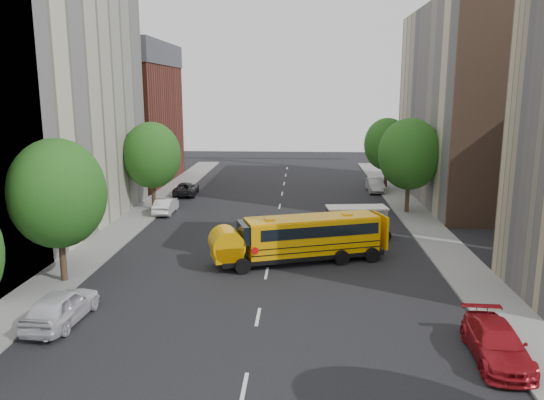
# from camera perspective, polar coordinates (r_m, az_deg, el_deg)

# --- Properties ---
(ground) EXTENTS (120.00, 120.00, 0.00)m
(ground) POSITION_cam_1_polar(r_m,az_deg,el_deg) (32.67, -0.36, -6.72)
(ground) COLOR black
(ground) RESTS_ON ground
(sidewalk_left) EXTENTS (3.00, 80.00, 0.12)m
(sidewalk_left) POSITION_cam_1_polar(r_m,az_deg,el_deg) (39.72, -16.73, -3.78)
(sidewalk_left) COLOR slate
(sidewalk_left) RESTS_ON ground
(sidewalk_right) EXTENTS (3.00, 80.00, 0.12)m
(sidewalk_right) POSITION_cam_1_polar(r_m,az_deg,el_deg) (38.58, 17.49, -4.28)
(sidewalk_right) COLOR slate
(sidewalk_right) RESTS_ON ground
(lane_markings) EXTENTS (0.15, 64.00, 0.01)m
(lane_markings) POSITION_cam_1_polar(r_m,az_deg,el_deg) (42.26, 0.48, -2.43)
(lane_markings) COLOR silver
(lane_markings) RESTS_ON ground
(building_left_cream) EXTENTS (10.00, 26.00, 20.00)m
(building_left_cream) POSITION_cam_1_polar(r_m,az_deg,el_deg) (41.97, -25.58, 10.14)
(building_left_cream) COLOR beige
(building_left_cream) RESTS_ON ground
(building_left_redbrick) EXTENTS (10.00, 15.00, 13.00)m
(building_left_redbrick) POSITION_cam_1_polar(r_m,az_deg,el_deg) (62.33, -15.60, 7.76)
(building_left_redbrick) COLOR maroon
(building_left_redbrick) RESTS_ON ground
(building_right_far) EXTENTS (10.00, 22.00, 18.00)m
(building_right_far) POSITION_cam_1_polar(r_m,az_deg,el_deg) (53.42, 21.01, 9.52)
(building_right_far) COLOR beige
(building_right_far) RESTS_ON ground
(building_right_sidewall) EXTENTS (10.10, 0.30, 18.00)m
(building_right_sidewall) POSITION_cam_1_polar(r_m,az_deg,el_deg) (43.06, 25.43, 8.83)
(building_right_sidewall) COLOR brown
(building_right_sidewall) RESTS_ON ground
(street_tree_1) EXTENTS (5.12, 5.12, 7.90)m
(street_tree_1) POSITION_cam_1_polar(r_m,az_deg,el_deg) (30.36, -22.08, 0.64)
(street_tree_1) COLOR #38281C
(street_tree_1) RESTS_ON ground
(street_tree_2) EXTENTS (4.99, 4.99, 7.71)m
(street_tree_2) POSITION_cam_1_polar(r_m,az_deg,el_deg) (47.08, -12.81, 4.71)
(street_tree_2) COLOR #38281C
(street_tree_2) RESTS_ON ground
(street_tree_4) EXTENTS (5.25, 5.25, 8.10)m
(street_tree_4) POSITION_cam_1_polar(r_m,az_deg,el_deg) (46.14, 14.57, 4.80)
(street_tree_4) COLOR #38281C
(street_tree_4) RESTS_ON ground
(street_tree_5) EXTENTS (4.86, 4.86, 7.51)m
(street_tree_5) POSITION_cam_1_polar(r_m,az_deg,el_deg) (57.92, 12.26, 5.87)
(street_tree_5) COLOR #38281C
(street_tree_5) RESTS_ON ground
(school_bus) EXTENTS (10.31, 5.38, 2.86)m
(school_bus) POSITION_cam_1_polar(r_m,az_deg,el_deg) (32.36, 2.96, -3.97)
(school_bus) COLOR black
(school_bus) RESTS_ON ground
(safari_truck) EXTENTS (5.46, 2.52, 2.26)m
(safari_truck) POSITION_cam_1_polar(r_m,az_deg,el_deg) (38.11, 8.41, -2.28)
(safari_truck) COLOR black
(safari_truck) RESTS_ON ground
(parked_car_0) EXTENTS (2.15, 4.75, 1.58)m
(parked_car_0) POSITION_cam_1_polar(r_m,az_deg,el_deg) (26.11, -21.72, -10.59)
(parked_car_0) COLOR silver
(parked_car_0) RESTS_ON ground
(parked_car_1) EXTENTS (1.46, 4.06, 1.33)m
(parked_car_1) POSITION_cam_1_polar(r_m,az_deg,el_deg) (46.08, -11.37, -0.63)
(parked_car_1) COLOR silver
(parked_car_1) RESTS_ON ground
(parked_car_2) EXTENTS (2.45, 4.81, 1.30)m
(parked_car_2) POSITION_cam_1_polar(r_m,az_deg,el_deg) (53.89, -9.21, 1.21)
(parked_car_2) COLOR black
(parked_car_2) RESTS_ON ground
(parked_car_3) EXTENTS (2.19, 4.89, 1.39)m
(parked_car_3) POSITION_cam_1_polar(r_m,az_deg,el_deg) (23.04, 23.01, -14.00)
(parked_car_3) COLOR maroon
(parked_car_3) RESTS_ON ground
(parked_car_5) EXTENTS (1.55, 4.42, 1.45)m
(parked_car_5) POSITION_cam_1_polar(r_m,az_deg,el_deg) (55.93, 11.04, 1.61)
(parked_car_5) COLOR #979692
(parked_car_5) RESTS_ON ground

